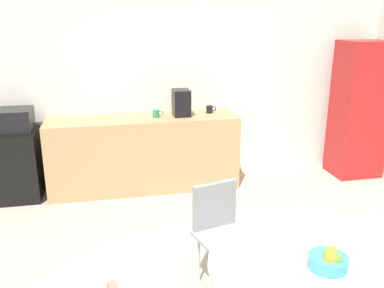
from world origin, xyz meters
The scene contains 11 objects.
wall_back centered at (0.00, 3.00, 1.30)m, with size 6.00×0.10×2.60m, color white.
counter_block centered at (-0.27, 2.65, 0.45)m, with size 2.29×0.60×0.90m, color tan.
mini_fridge centered at (-1.76, 2.65, 0.40)m, with size 0.54×0.54×0.81m, color black.
microwave centered at (-1.76, 2.65, 0.94)m, with size 0.48×0.38×0.26m, color black.
locker_cabinet centered at (2.55, 2.55, 0.89)m, with size 0.60×0.50×1.77m, color #B21E1E.
round_table centered at (0.39, -0.39, 0.62)m, with size 1.17×1.17×0.74m.
chair_gray centered at (0.13, 0.58, 0.52)m, with size 0.51×0.51×0.83m.
fruit_bowl centered at (0.47, -0.43, 0.79)m, with size 0.22×0.22×0.11m.
mug_white centered at (-0.11, 2.62, 0.95)m, with size 0.13×0.08×0.09m.
mug_green centered at (0.57, 2.72, 0.95)m, with size 0.13×0.08×0.09m.
coffee_maker centered at (0.20, 2.65, 1.06)m, with size 0.20×0.24×0.32m, color black.
Camera 1 is at (-0.69, -2.26, 2.10)m, focal length 39.26 mm.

